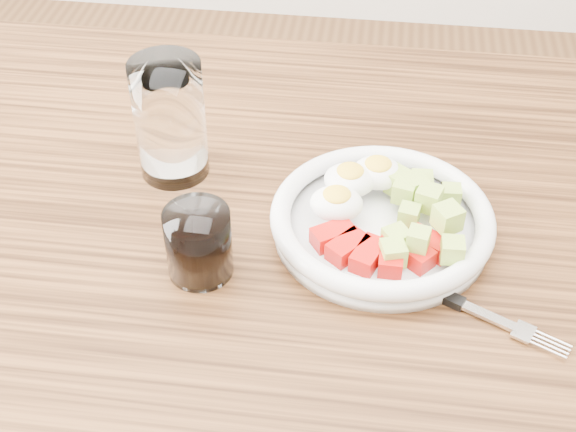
% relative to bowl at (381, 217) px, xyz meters
% --- Properties ---
extents(dining_table, '(1.50, 0.90, 0.77)m').
position_rel_bowl_xyz_m(dining_table, '(-0.09, -0.03, -0.12)').
color(dining_table, brown).
rests_on(dining_table, ground).
extents(bowl, '(0.25, 0.25, 0.06)m').
position_rel_bowl_xyz_m(bowl, '(0.00, 0.00, 0.00)').
color(bowl, white).
rests_on(bowl, dining_table).
extents(fork, '(0.20, 0.11, 0.01)m').
position_rel_bowl_xyz_m(fork, '(0.07, -0.09, -0.02)').
color(fork, black).
rests_on(fork, dining_table).
extents(water_glass, '(0.08, 0.08, 0.15)m').
position_rel_bowl_xyz_m(water_glass, '(-0.26, 0.08, 0.05)').
color(water_glass, white).
rests_on(water_glass, dining_table).
extents(coffee_glass, '(0.07, 0.07, 0.08)m').
position_rel_bowl_xyz_m(coffee_glass, '(-0.19, -0.08, 0.02)').
color(coffee_glass, white).
rests_on(coffee_glass, dining_table).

